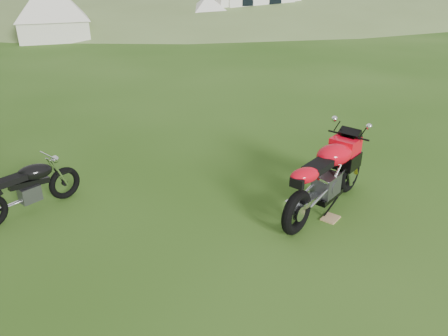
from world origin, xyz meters
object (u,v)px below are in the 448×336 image
sport_motorcycle (327,172)px  tent_right (208,11)px  vintage_moto_a (27,187)px  plywood_board (330,218)px  caravan (255,7)px  tent_left (51,10)px

sport_motorcycle → tent_right: tent_right is taller
vintage_moto_a → tent_right: tent_right is taller
sport_motorcycle → tent_right: size_ratio=0.88×
plywood_board → caravan: 22.19m
tent_right → caravan: bearing=14.3°
plywood_board → vintage_moto_a: size_ratio=0.16×
vintage_moto_a → tent_left: (3.54, 18.03, 0.98)m
tent_left → tent_right: size_ratio=1.29×
sport_motorcycle → caravan: 21.89m
vintage_moto_a → tent_right: size_ratio=0.67×
sport_motorcycle → tent_left: (-0.54, 20.23, 0.76)m
tent_right → vintage_moto_a: bearing=-111.6°
sport_motorcycle → tent_left: tent_left is taller
caravan → sport_motorcycle: bearing=-112.2°
sport_motorcycle → vintage_moto_a: bearing=130.9°
plywood_board → vintage_moto_a: bearing=148.3°
sport_motorcycle → plywood_board: 0.72m
sport_motorcycle → tent_left: 20.26m
tent_left → caravan: size_ratio=0.64×
vintage_moto_a → caravan: size_ratio=0.33×
tent_left → caravan: 11.56m
vintage_moto_a → caravan: (15.03, 16.75, 0.76)m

